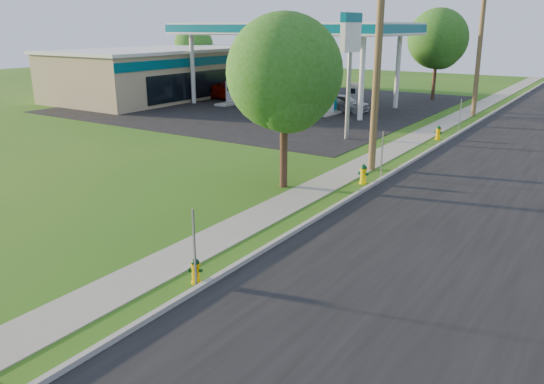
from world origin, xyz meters
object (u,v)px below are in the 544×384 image
at_px(fuel_pump_nw, 232,95).
at_px(fuel_pump_ne, 330,104).
at_px(utility_pole_far, 480,46).
at_px(car_red, 238,91).
at_px(tree_verge, 285,77).
at_px(tree_lot, 438,41).
at_px(car_silver, 344,103).
at_px(price_pylon, 351,40).
at_px(hydrant_mid, 363,174).
at_px(utility_pole_mid, 378,56).
at_px(hydrant_near, 196,271).
at_px(fuel_pump_sw, 260,91).
at_px(fuel_pump_se, 353,98).
at_px(hydrant_far, 438,133).
at_px(tree_back, 194,47).

distance_m(fuel_pump_nw, fuel_pump_ne, 9.00).
height_order(utility_pole_far, car_red, utility_pole_far).
xyz_separation_m(fuel_pump_ne, tree_verge, (7.11, -17.48, 3.60)).
xyz_separation_m(tree_lot, car_silver, (-3.52, -10.46, -4.27)).
height_order(price_pylon, hydrant_mid, price_pylon).
bearing_deg(hydrant_mid, utility_pole_far, 91.74).
xyz_separation_m(utility_pole_mid, tree_lot, (-4.96, 24.93, -0.02)).
distance_m(utility_pole_far, car_silver, 10.08).
relative_size(tree_verge, hydrant_near, 9.70).
distance_m(fuel_pump_sw, tree_lot, 15.75).
bearing_deg(utility_pole_mid, car_red, 141.41).
relative_size(fuel_pump_sw, car_red, 0.54).
xyz_separation_m(fuel_pump_se, tree_lot, (3.94, 7.93, 4.21)).
distance_m(utility_pole_mid, utility_pole_far, 18.00).
bearing_deg(car_silver, price_pylon, -153.38).
distance_m(price_pylon, hydrant_mid, 10.30).
xyz_separation_m(utility_pole_mid, hydrant_far, (0.50, 8.18, -4.55)).
height_order(hydrant_near, hydrant_far, hydrant_far).
bearing_deg(price_pylon, fuel_pump_sw, 140.60).
relative_size(tree_lot, hydrant_far, 9.38).
bearing_deg(hydrant_far, fuel_pump_ne, 152.88).
relative_size(utility_pole_far, tree_back, 1.51).
xyz_separation_m(fuel_pump_nw, fuel_pump_sw, (0.00, 4.00, 0.00)).
bearing_deg(tree_verge, hydrant_near, -72.76).
distance_m(utility_pole_mid, car_red, 24.50).
distance_m(utility_pole_far, tree_verge, 22.56).
distance_m(tree_back, car_silver, 23.80).
relative_size(utility_pole_mid, fuel_pump_nw, 3.06).
xyz_separation_m(fuel_pump_nw, hydrant_far, (18.40, -4.82, -0.32)).
xyz_separation_m(tree_back, hydrant_far, (31.02, -14.64, -3.64)).
bearing_deg(hydrant_far, tree_verge, -100.26).
height_order(utility_pole_far, fuel_pump_nw, utility_pole_far).
distance_m(tree_verge, hydrant_mid, 5.09).
distance_m(utility_pole_far, hydrant_near, 31.03).
relative_size(fuel_pump_ne, car_silver, 0.83).
distance_m(fuel_pump_ne, fuel_pump_se, 4.00).
bearing_deg(utility_pole_far, fuel_pump_sw, -176.80).
xyz_separation_m(utility_pole_mid, price_pylon, (-3.90, 5.50, 0.48)).
distance_m(fuel_pump_se, price_pylon, 13.40).
height_order(fuel_pump_sw, tree_lot, tree_lot).
bearing_deg(utility_pole_mid, utility_pole_far, 90.00).
bearing_deg(hydrant_near, tree_lot, 98.65).
height_order(tree_lot, hydrant_far, tree_lot).
bearing_deg(fuel_pump_se, fuel_pump_sw, 180.00).
bearing_deg(tree_verge, utility_pole_far, 85.45).
distance_m(fuel_pump_se, hydrant_mid, 21.50).
relative_size(fuel_pump_ne, hydrant_near, 4.62).
bearing_deg(utility_pole_mid, hydrant_far, 86.47).
bearing_deg(hydrant_mid, fuel_pump_sw, 133.84).
distance_m(fuel_pump_nw, fuel_pump_sw, 4.00).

